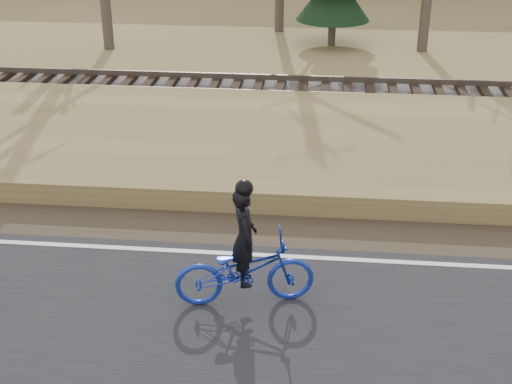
{
  "coord_description": "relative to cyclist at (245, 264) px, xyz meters",
  "views": [
    {
      "loc": [
        -4.82,
        -10.18,
        6.22
      ],
      "look_at": [
        -5.88,
        0.5,
        1.1
      ],
      "focal_mm": 50.0,
      "sensor_mm": 36.0,
      "label": 1
    }
  ],
  "objects": [
    {
      "name": "railroad",
      "position": [
        5.88,
        9.18,
        -0.18
      ],
      "size": [
        120.0,
        2.4,
        0.29
      ],
      "color": "black",
      "rests_on": "ballast"
    },
    {
      "name": "ballast",
      "position": [
        5.88,
        9.18,
        -0.48
      ],
      "size": [
        120.0,
        3.0,
        0.45
      ],
      "primitive_type": "cube",
      "color": "slate",
      "rests_on": "ground"
    },
    {
      "name": "cyclist",
      "position": [
        0.0,
        0.0,
        0.0
      ],
      "size": [
        2.19,
        1.15,
        2.02
      ],
      "rotation": [
        0.0,
        0.0,
        1.78
      ],
      "color": "#172EA0",
      "rests_on": "road"
    }
  ]
}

